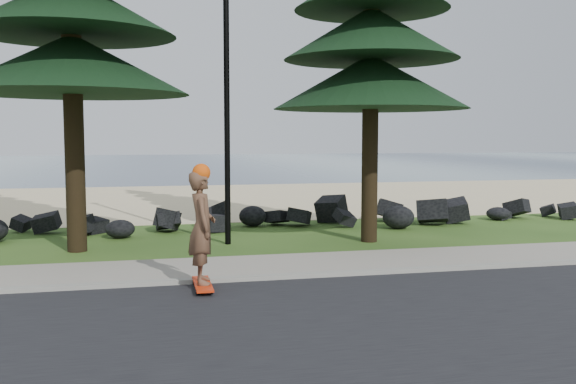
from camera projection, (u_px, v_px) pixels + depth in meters
name	position (u px, v px, depth m)	size (l,w,h in m)	color
ground	(250.00, 271.00, 12.57)	(160.00, 160.00, 0.00)	#274716
road	(308.00, 342.00, 8.20)	(160.00, 7.00, 0.02)	black
kerb	(258.00, 278.00, 11.69)	(160.00, 0.20, 0.10)	gray
sidewalk	(248.00, 267.00, 12.76)	(160.00, 2.00, 0.08)	#9E9184
beach_sand	(192.00, 199.00, 26.65)	(160.00, 15.00, 0.01)	beige
ocean	(163.00, 163.00, 62.09)	(160.00, 58.00, 0.01)	#31455F
seawall_boulders	(217.00, 230.00, 18.01)	(60.00, 2.40, 1.10)	black
lamp_post	(227.00, 73.00, 15.32)	(0.25, 0.14, 8.14)	black
skateboarder	(202.00, 228.00, 10.88)	(0.47, 1.16, 2.15)	red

